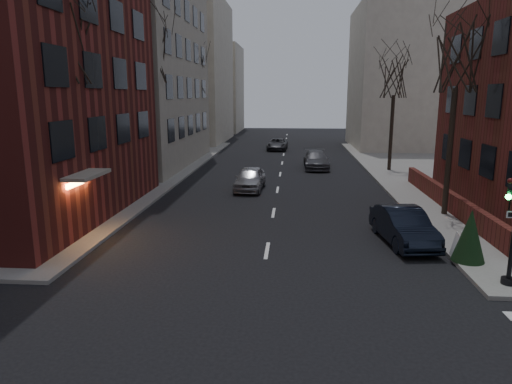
# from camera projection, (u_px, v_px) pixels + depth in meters

# --- Properties ---
(low_wall_right) EXTENTS (0.35, 16.00, 1.00)m
(low_wall_right) POSITION_uv_depth(u_px,v_px,m) (448.00, 200.00, 24.32)
(low_wall_right) COLOR maroon
(low_wall_right) RESTS_ON sidewalk_far_right
(building_distant_la) EXTENTS (14.00, 16.00, 18.00)m
(building_distant_la) POSITION_uv_depth(u_px,v_px,m) (172.00, 72.00, 59.58)
(building_distant_la) COLOR beige
(building_distant_la) RESTS_ON ground
(building_distant_ra) EXTENTS (14.00, 14.00, 16.00)m
(building_distant_ra) POSITION_uv_depth(u_px,v_px,m) (416.00, 78.00, 52.53)
(building_distant_ra) COLOR beige
(building_distant_ra) RESTS_ON ground
(building_distant_lb) EXTENTS (10.00, 12.00, 14.00)m
(building_distant_lb) POSITION_uv_depth(u_px,v_px,m) (211.00, 89.00, 76.40)
(building_distant_lb) COLOR beige
(building_distant_lb) RESTS_ON ground
(traffic_signal) EXTENTS (0.76, 0.44, 4.00)m
(traffic_signal) POSITION_uv_depth(u_px,v_px,m) (512.00, 232.00, 14.41)
(traffic_signal) COLOR black
(traffic_signal) RESTS_ON sidewalk_far_right
(tree_left_a) EXTENTS (4.18, 4.18, 10.26)m
(tree_left_a) POSITION_uv_depth(u_px,v_px,m) (63.00, 39.00, 19.24)
(tree_left_a) COLOR #2D231C
(tree_left_a) RESTS_ON sidewalk_far_left
(tree_left_b) EXTENTS (4.40, 4.40, 10.80)m
(tree_left_b) POSITION_uv_depth(u_px,v_px,m) (150.00, 53.00, 30.84)
(tree_left_b) COLOR #2D231C
(tree_left_b) RESTS_ON sidewalk_far_left
(tree_left_c) EXTENTS (3.96, 3.96, 9.72)m
(tree_left_c) POSITION_uv_depth(u_px,v_px,m) (194.00, 75.00, 44.67)
(tree_left_c) COLOR #2D231C
(tree_left_c) RESTS_ON sidewalk_far_left
(tree_right_a) EXTENTS (3.96, 3.96, 9.72)m
(tree_right_a) POSITION_uv_depth(u_px,v_px,m) (458.00, 55.00, 21.83)
(tree_right_a) COLOR #2D231C
(tree_right_a) RESTS_ON sidewalk_far_right
(tree_right_b) EXTENTS (3.74, 3.74, 9.18)m
(tree_right_b) POSITION_uv_depth(u_px,v_px,m) (395.00, 76.00, 35.57)
(tree_right_b) COLOR #2D231C
(tree_right_b) RESTS_ON sidewalk_far_right
(streetlamp_near) EXTENTS (0.36, 0.36, 6.28)m
(streetlamp_near) POSITION_uv_depth(u_px,v_px,m) (143.00, 126.00, 27.88)
(streetlamp_near) COLOR black
(streetlamp_near) RESTS_ON sidewalk_far_left
(streetlamp_far) EXTENTS (0.36, 0.36, 6.28)m
(streetlamp_far) POSITION_uv_depth(u_px,v_px,m) (205.00, 113.00, 47.37)
(streetlamp_far) COLOR black
(streetlamp_far) RESTS_ON sidewalk_far_left
(parked_sedan) EXTENTS (2.20, 4.75, 1.51)m
(parked_sedan) POSITION_uv_depth(u_px,v_px,m) (403.00, 226.00, 19.14)
(parked_sedan) COLOR black
(parked_sedan) RESTS_ON ground
(car_lane_silver) EXTENTS (1.99, 4.49, 1.50)m
(car_lane_silver) POSITION_uv_depth(u_px,v_px,m) (250.00, 179.00, 29.92)
(car_lane_silver) COLOR #97979C
(car_lane_silver) RESTS_ON ground
(car_lane_gray) EXTENTS (2.13, 5.06, 1.46)m
(car_lane_gray) POSITION_uv_depth(u_px,v_px,m) (316.00, 160.00, 38.53)
(car_lane_gray) COLOR #434349
(car_lane_gray) RESTS_ON ground
(car_lane_far) EXTENTS (2.35, 4.74, 1.29)m
(car_lane_far) POSITION_uv_depth(u_px,v_px,m) (277.00, 144.00, 51.51)
(car_lane_far) COLOR #3A3A3F
(car_lane_far) RESTS_ON ground
(sandwich_board) EXTENTS (0.48, 0.62, 0.93)m
(sandwich_board) POSITION_uv_depth(u_px,v_px,m) (460.00, 245.00, 17.15)
(sandwich_board) COLOR silver
(sandwich_board) RESTS_ON sidewalk_far_right
(evergreen_shrub) EXTENTS (1.47, 1.47, 1.95)m
(evergreen_shrub) POSITION_uv_depth(u_px,v_px,m) (470.00, 235.00, 16.63)
(evergreen_shrub) COLOR black
(evergreen_shrub) RESTS_ON sidewalk_far_right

